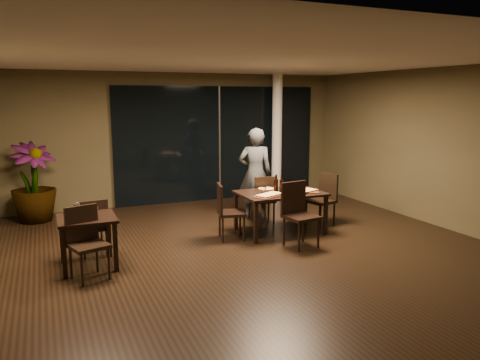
# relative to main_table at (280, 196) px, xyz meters

# --- Properties ---
(ground) EXTENTS (8.00, 8.00, 0.00)m
(ground) POSITION_rel_main_table_xyz_m (-1.00, -0.80, -0.68)
(ground) COLOR black
(ground) RESTS_ON ground
(wall_back) EXTENTS (8.00, 0.10, 3.00)m
(wall_back) POSITION_rel_main_table_xyz_m (-1.00, 3.25, 0.82)
(wall_back) COLOR #433C24
(wall_back) RESTS_ON ground
(wall_front) EXTENTS (8.00, 0.10, 3.00)m
(wall_front) POSITION_rel_main_table_xyz_m (-1.00, -4.85, 0.82)
(wall_front) COLOR #433C24
(wall_front) RESTS_ON ground
(wall_right) EXTENTS (0.10, 8.00, 3.00)m
(wall_right) POSITION_rel_main_table_xyz_m (3.05, -0.80, 0.82)
(wall_right) COLOR #433C24
(wall_right) RESTS_ON ground
(ceiling) EXTENTS (8.00, 8.00, 0.04)m
(ceiling) POSITION_rel_main_table_xyz_m (-1.00, -0.80, 2.34)
(ceiling) COLOR silver
(ceiling) RESTS_ON wall_back
(window_panel) EXTENTS (5.00, 0.06, 2.70)m
(window_panel) POSITION_rel_main_table_xyz_m (0.00, 3.16, 0.67)
(window_panel) COLOR black
(window_panel) RESTS_ON ground
(column) EXTENTS (0.24, 0.24, 3.00)m
(column) POSITION_rel_main_table_xyz_m (1.40, 2.85, 0.82)
(column) COLOR white
(column) RESTS_ON ground
(main_table) EXTENTS (1.50, 1.00, 0.75)m
(main_table) POSITION_rel_main_table_xyz_m (0.00, 0.00, 0.00)
(main_table) COLOR black
(main_table) RESTS_ON ground
(side_table) EXTENTS (0.80, 0.80, 0.75)m
(side_table) POSITION_rel_main_table_xyz_m (-3.40, -0.50, -0.05)
(side_table) COLOR black
(side_table) RESTS_ON ground
(chair_main_far) EXTENTS (0.50, 0.50, 0.94)m
(chair_main_far) POSITION_rel_main_table_xyz_m (-0.00, 0.67, -0.15)
(chair_main_far) COLOR black
(chair_main_far) RESTS_ON ground
(chair_main_near) EXTENTS (0.56, 0.56, 1.06)m
(chair_main_near) POSITION_rel_main_table_xyz_m (-0.09, -0.80, -0.08)
(chair_main_near) COLOR black
(chair_main_near) RESTS_ON ground
(chair_main_left) EXTENTS (0.54, 0.54, 0.97)m
(chair_main_left) POSITION_rel_main_table_xyz_m (-1.05, -0.02, -0.13)
(chair_main_left) COLOR black
(chair_main_left) RESTS_ON ground
(chair_main_right) EXTENTS (0.56, 0.56, 0.99)m
(chair_main_right) POSITION_rel_main_table_xyz_m (1.03, 0.16, -0.12)
(chair_main_right) COLOR black
(chair_main_right) RESTS_ON ground
(chair_side_far) EXTENTS (0.46, 0.46, 0.90)m
(chair_side_far) POSITION_rel_main_table_xyz_m (-3.27, -0.01, -0.17)
(chair_side_far) COLOR black
(chair_side_far) RESTS_ON ground
(chair_side_near) EXTENTS (0.58, 0.58, 0.99)m
(chair_side_near) POSITION_rel_main_table_xyz_m (-3.45, -0.91, -0.12)
(chair_side_near) COLOR black
(chair_side_near) RESTS_ON ground
(diner) EXTENTS (0.73, 0.61, 1.85)m
(diner) POSITION_rel_main_table_xyz_m (0.01, 1.11, 0.25)
(diner) COLOR #303336
(diner) RESTS_ON ground
(potted_plant) EXTENTS (1.18, 1.18, 1.58)m
(potted_plant) POSITION_rel_main_table_xyz_m (-4.13, 2.60, 0.11)
(potted_plant) COLOR #1E521B
(potted_plant) RESTS_ON ground
(pizza_board_left) EXTENTS (0.66, 0.54, 0.01)m
(pizza_board_left) POSITION_rel_main_table_xyz_m (-0.34, -0.24, 0.08)
(pizza_board_left) COLOR #432715
(pizza_board_left) RESTS_ON main_table
(pizza_board_right) EXTENTS (0.57, 0.41, 0.01)m
(pizza_board_right) POSITION_rel_main_table_xyz_m (0.38, -0.18, 0.08)
(pizza_board_right) COLOR #422915
(pizza_board_right) RESTS_ON main_table
(oblong_pizza_left) EXTENTS (0.52, 0.40, 0.02)m
(oblong_pizza_left) POSITION_rel_main_table_xyz_m (-0.34, -0.24, 0.10)
(oblong_pizza_left) COLOR maroon
(oblong_pizza_left) RESTS_ON pizza_board_left
(oblong_pizza_right) EXTENTS (0.54, 0.39, 0.02)m
(oblong_pizza_right) POSITION_rel_main_table_xyz_m (0.38, -0.18, 0.10)
(oblong_pizza_right) COLOR maroon
(oblong_pizza_right) RESTS_ON pizza_board_right
(round_pizza) EXTENTS (0.29, 0.29, 0.01)m
(round_pizza) POSITION_rel_main_table_xyz_m (-0.12, 0.33, 0.08)
(round_pizza) COLOR red
(round_pizza) RESTS_ON main_table
(bottle_a) EXTENTS (0.07, 0.07, 0.31)m
(bottle_a) POSITION_rel_main_table_xyz_m (-0.06, 0.08, 0.23)
(bottle_a) COLOR black
(bottle_a) RESTS_ON main_table
(bottle_b) EXTENTS (0.07, 0.07, 0.31)m
(bottle_b) POSITION_rel_main_table_xyz_m (0.02, 0.01, 0.23)
(bottle_b) COLOR black
(bottle_b) RESTS_ON main_table
(bottle_c) EXTENTS (0.07, 0.07, 0.31)m
(bottle_c) POSITION_rel_main_table_xyz_m (-0.03, 0.10, 0.23)
(bottle_c) COLOR black
(bottle_c) RESTS_ON main_table
(tumbler_left) EXTENTS (0.08, 0.08, 0.10)m
(tumbler_left) POSITION_rel_main_table_xyz_m (-0.29, 0.09, 0.12)
(tumbler_left) COLOR white
(tumbler_left) RESTS_ON main_table
(tumbler_right) EXTENTS (0.07, 0.07, 0.08)m
(tumbler_right) POSITION_rel_main_table_xyz_m (0.25, 0.10, 0.11)
(tumbler_right) COLOR white
(tumbler_right) RESTS_ON main_table
(napkin_near) EXTENTS (0.19, 0.12, 0.01)m
(napkin_near) POSITION_rel_main_table_xyz_m (0.51, -0.07, 0.08)
(napkin_near) COLOR white
(napkin_near) RESTS_ON main_table
(napkin_far) EXTENTS (0.20, 0.14, 0.01)m
(napkin_far) POSITION_rel_main_table_xyz_m (0.53, 0.21, 0.08)
(napkin_far) COLOR white
(napkin_far) RESTS_ON main_table
(wine_glass_a) EXTENTS (0.09, 0.09, 0.20)m
(wine_glass_a) POSITION_rel_main_table_xyz_m (-3.51, -0.40, 0.17)
(wine_glass_a) COLOR white
(wine_glass_a) RESTS_ON side_table
(wine_glass_b) EXTENTS (0.08, 0.08, 0.18)m
(wine_glass_b) POSITION_rel_main_table_xyz_m (-3.28, -0.60, 0.17)
(wine_glass_b) COLOR white
(wine_glass_b) RESTS_ON side_table
(side_napkin) EXTENTS (0.20, 0.15, 0.01)m
(side_napkin) POSITION_rel_main_table_xyz_m (-3.38, -0.66, 0.08)
(side_napkin) COLOR white
(side_napkin) RESTS_ON side_table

